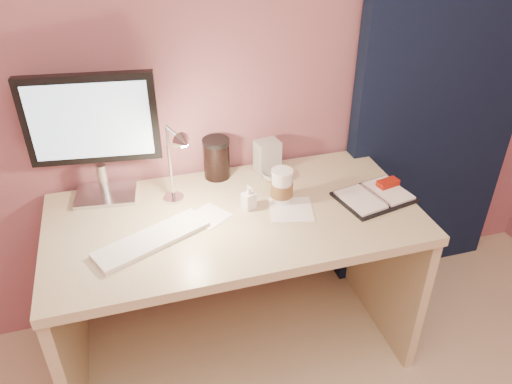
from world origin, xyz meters
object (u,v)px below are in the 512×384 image
object	(u,v)px
bowl	(275,175)
lotion_bottle	(249,197)
monitor	(93,127)
desk_lamp	(165,163)
keyboard	(152,239)
desk	(232,249)
dark_jar	(217,160)
product_box	(267,157)
planner	(375,195)
coffee_cup	(282,187)

from	to	relation	value
bowl	lotion_bottle	bearing A→B (deg)	-132.61
monitor	desk_lamp	distance (m)	0.30
monitor	keyboard	world-z (taller)	monitor
desk	bowl	xyz separation A→B (m)	(0.23, 0.13, 0.24)
dark_jar	desk_lamp	distance (m)	0.34
product_box	dark_jar	bearing A→B (deg)	163.62
keyboard	lotion_bottle	size ratio (longest dim) A/B	4.21
keyboard	desk_lamp	bearing A→B (deg)	37.45
lotion_bottle	planner	bearing A→B (deg)	-8.28
desk	desk_lamp	bearing A→B (deg)	177.13
dark_jar	bowl	bearing A→B (deg)	-21.01
coffee_cup	desk_lamp	distance (m)	0.46
desk	desk_lamp	xyz separation A→B (m)	(-0.23, 0.01, 0.44)
bowl	product_box	distance (m)	0.08
planner	dark_jar	size ratio (longest dim) A/B	2.06
coffee_cup	desk_lamp	size ratio (longest dim) A/B	0.41
desk_lamp	planner	bearing A→B (deg)	-26.69
desk	lotion_bottle	distance (m)	0.29
coffee_cup	bowl	xyz separation A→B (m)	(0.03, 0.17, -0.05)
monitor	planner	distance (m)	1.11
desk	dark_jar	bearing A→B (deg)	90.32
monitor	bowl	world-z (taller)	monitor
coffee_cup	dark_jar	xyz separation A→B (m)	(-0.20, 0.26, 0.01)
keyboard	monitor	bearing A→B (deg)	88.56
keyboard	product_box	xyz separation A→B (m)	(0.53, 0.35, 0.07)
planner	desk_lamp	bearing A→B (deg)	159.22
monitor	desk	bearing A→B (deg)	-14.81
lotion_bottle	product_box	size ratio (longest dim) A/B	0.67
coffee_cup	product_box	world-z (taller)	product_box
coffee_cup	dark_jar	world-z (taller)	dark_jar
planner	monitor	bearing A→B (deg)	151.79
desk_lamp	keyboard	bearing A→B (deg)	-135.76
planner	keyboard	bearing A→B (deg)	170.51
monitor	coffee_cup	distance (m)	0.74
planner	bowl	bearing A→B (deg)	131.83
product_box	planner	bearing A→B (deg)	-51.27
keyboard	dark_jar	size ratio (longest dim) A/B	2.66
monitor	bowl	bearing A→B (deg)	2.88
monitor	dark_jar	distance (m)	0.51
keyboard	lotion_bottle	world-z (taller)	lotion_bottle
coffee_cup	lotion_bottle	world-z (taller)	coffee_cup
lotion_bottle	product_box	distance (m)	0.28
planner	dark_jar	distance (m)	0.66
desk_lamp	dark_jar	bearing A→B (deg)	24.82
lotion_bottle	dark_jar	xyz separation A→B (m)	(-0.06, 0.27, 0.03)
keyboard	coffee_cup	bearing A→B (deg)	-11.73
lotion_bottle	desk	bearing A→B (deg)	144.80
desk	lotion_bottle	bearing A→B (deg)	-35.20
monitor	product_box	xyz separation A→B (m)	(0.67, 0.01, -0.23)
monitor	keyboard	distance (m)	0.47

